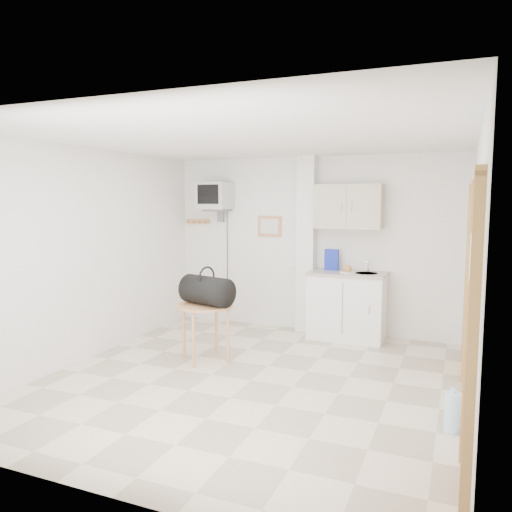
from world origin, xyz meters
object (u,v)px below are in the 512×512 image
at_px(crt_television, 215,197).
at_px(duffel_bag, 207,290).
at_px(water_bottle, 452,412).
at_px(round_table, 205,311).

bearing_deg(crt_television, duffel_bag, -65.95).
bearing_deg(water_bottle, duffel_bag, 162.96).
xyz_separation_m(round_table, water_bottle, (2.74, -0.85, -0.42)).
xyz_separation_m(crt_television, water_bottle, (3.43, -2.46, -1.77)).
distance_m(round_table, duffel_bag, 0.26).
bearing_deg(round_table, water_bottle, -17.28).
relative_size(crt_television, duffel_bag, 3.15).
height_order(crt_television, duffel_bag, crt_television).
bearing_deg(duffel_bag, round_table, 165.07).
bearing_deg(crt_television, water_bottle, -35.61).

